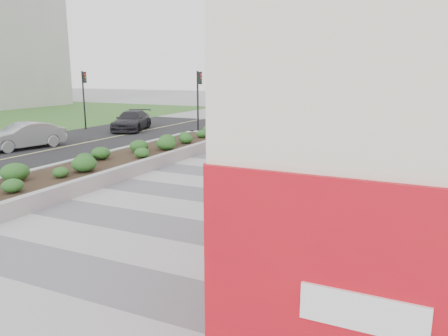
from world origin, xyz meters
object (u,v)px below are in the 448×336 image
Objects in this scene: traffic_signal_near at (199,94)px; car_silver at (24,136)px; skateboarder at (241,166)px; planter at (118,160)px; traffic_signal_far at (84,91)px; car_dark at (132,121)px.

car_silver is at bearing -126.55° from traffic_signal_near.
traffic_signal_near is 3.23× the size of skateboarder.
planter is 15.00m from traffic_signal_far.
car_dark reaches higher than planter.
traffic_signal_near is 6.08m from car_dark.
traffic_signal_near is at bearing 138.95° from skateboarder.
traffic_signal_near is at bearing 99.35° from planter.
traffic_signal_near is 9.21m from traffic_signal_far.
car_silver is (-6.30, -8.50, -2.04)m from traffic_signal_near.
planter is 4.29× the size of traffic_signal_far.
traffic_signal_far is (-10.93, 10.00, 2.34)m from planter.
car_silver reaches higher than planter.
car_silver is (-8.03, 2.00, 0.30)m from planter.
skateboarder is at bearing 5.31° from car_silver.
skateboarder is (16.62, -9.86, -2.10)m from traffic_signal_far.
car_silver is 0.90× the size of car_dark.
car_dark is at bearing 124.43° from planter.
car_silver is (-13.72, 1.86, 0.05)m from skateboarder.
traffic_signal_near is at bearing -23.45° from car_dark.
skateboarder is at bearing 1.42° from planter.
planter is 4.14× the size of car_silver.
car_dark is (-13.13, 10.70, 0.03)m from skateboarder.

